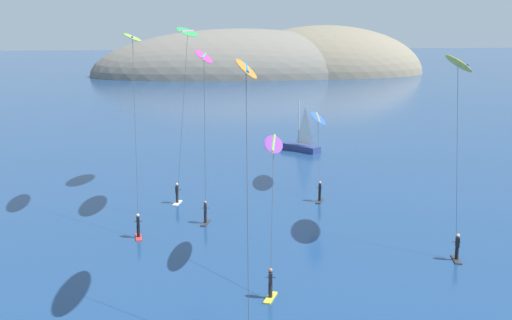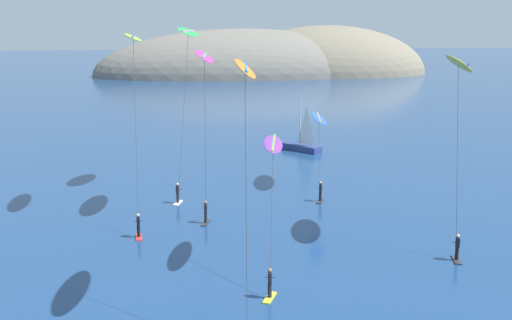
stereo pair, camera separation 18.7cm
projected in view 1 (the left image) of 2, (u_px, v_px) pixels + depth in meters
headland_island at (279, 74)px, 171.51m from camera, size 89.39×38.68×25.76m
sailboat_near at (298, 145)px, 72.27m from camera, size 4.43×5.27×5.70m
kitesurfer_magenta at (204, 67)px, 46.20m from camera, size 1.94×6.07×12.44m
kitesurfer_orange at (246, 88)px, 29.67m from camera, size 1.69×8.36×12.78m
kitesurfer_blue at (318, 123)px, 55.46m from camera, size 2.53×8.62×6.59m
kitesurfer_yellow at (458, 76)px, 40.06m from camera, size 2.55×6.70×12.40m
kitesurfer_purple at (273, 156)px, 36.89m from camera, size 2.40×8.18×7.71m
kitesurfer_lime at (133, 52)px, 46.12m from camera, size 1.52×9.36×13.60m
kitesurfer_green at (187, 44)px, 53.35m from camera, size 3.05×8.01×13.96m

